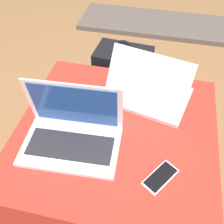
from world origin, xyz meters
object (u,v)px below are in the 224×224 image
object	(u,v)px
laptop_far	(148,92)
laptop_near	(72,132)
cell_phone	(160,177)
backpack	(123,84)

from	to	relation	value
laptop_far	laptop_near	bearing A→B (deg)	62.00
cell_phone	backpack	size ratio (longest dim) A/B	0.27
cell_phone	laptop_near	bearing A→B (deg)	-160.76
laptop_near	cell_phone	distance (m)	0.37
laptop_far	backpack	distance (m)	0.49
laptop_near	cell_phone	world-z (taller)	laptop_near
laptop_far	cell_phone	distance (m)	0.40
backpack	laptop_far	bearing A→B (deg)	120.89
laptop_near	laptop_far	distance (m)	0.39
laptop_near	backpack	xyz separation A→B (m)	(0.08, 0.64, -0.29)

